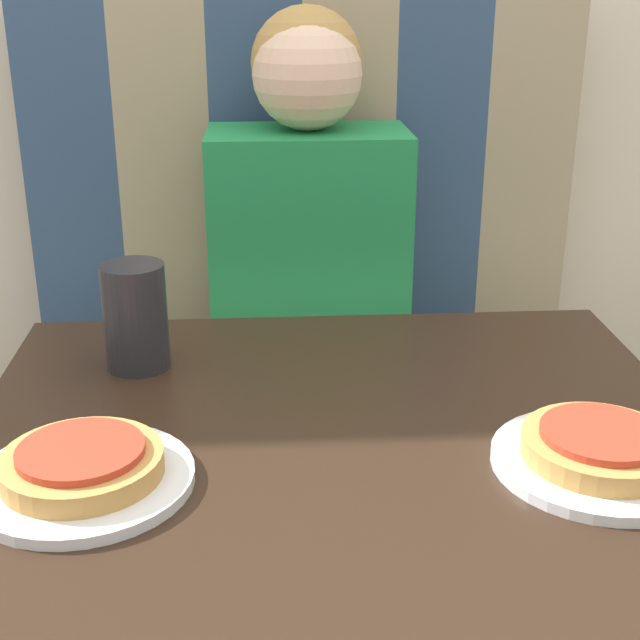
# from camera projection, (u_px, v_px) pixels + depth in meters

# --- Properties ---
(booth_seat) EXTENTS (1.02, 0.47, 0.48)m
(booth_seat) POSITION_uv_depth(u_px,v_px,m) (310.00, 511.00, 1.74)
(booth_seat) COLOR #382319
(booth_seat) RESTS_ON ground_plane
(booth_backrest) EXTENTS (1.02, 0.08, 0.72)m
(booth_backrest) POSITION_uv_depth(u_px,v_px,m) (303.00, 189.00, 1.70)
(booth_backrest) COLOR navy
(booth_backrest) RESTS_ON booth_seat
(dining_table) EXTENTS (0.82, 0.73, 0.74)m
(dining_table) POSITION_uv_depth(u_px,v_px,m) (338.00, 521.00, 1.02)
(dining_table) COLOR black
(dining_table) RESTS_ON ground_plane
(person) EXTENTS (0.34, 0.21, 0.70)m
(person) POSITION_uv_depth(u_px,v_px,m) (308.00, 223.00, 1.53)
(person) COLOR #1E8447
(person) RESTS_ON booth_seat
(plate_left) EXTENTS (0.22, 0.22, 0.01)m
(plate_left) POSITION_uv_depth(u_px,v_px,m) (84.00, 480.00, 0.88)
(plate_left) COLOR white
(plate_left) RESTS_ON dining_table
(plate_right) EXTENTS (0.22, 0.22, 0.01)m
(plate_right) POSITION_uv_depth(u_px,v_px,m) (599.00, 462.00, 0.92)
(plate_right) COLOR white
(plate_right) RESTS_ON dining_table
(pizza_left) EXTENTS (0.16, 0.16, 0.03)m
(pizza_left) POSITION_uv_depth(u_px,v_px,m) (82.00, 462.00, 0.88)
(pizza_left) COLOR #C68E47
(pizza_left) RESTS_ON plate_left
(pizza_right) EXTENTS (0.16, 0.16, 0.03)m
(pizza_right) POSITION_uv_depth(u_px,v_px,m) (601.00, 445.00, 0.91)
(pizza_right) COLOR #C68E47
(pizza_right) RESTS_ON plate_right
(drinking_cup) EXTENTS (0.08, 0.08, 0.14)m
(drinking_cup) POSITION_uv_depth(u_px,v_px,m) (135.00, 316.00, 1.13)
(drinking_cup) COLOR #232328
(drinking_cup) RESTS_ON dining_table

